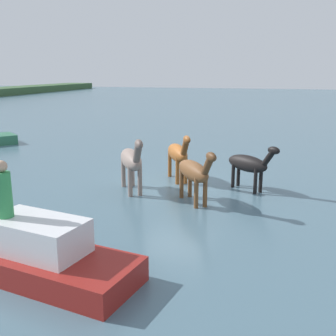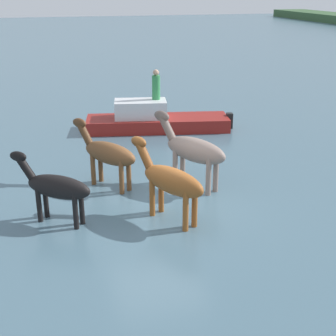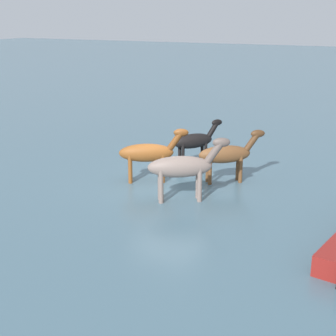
% 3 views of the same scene
% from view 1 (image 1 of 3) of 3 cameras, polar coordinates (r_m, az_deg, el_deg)
% --- Properties ---
extents(ground_plane, '(165.22, 165.22, 0.00)m').
position_cam_1_polar(ground_plane, '(15.03, 1.34, -2.48)').
color(ground_plane, '#476675').
extents(horse_dark_mare, '(1.59, 1.99, 1.73)m').
position_cam_1_polar(horse_dark_mare, '(14.51, 11.30, 0.54)').
color(horse_dark_mare, black).
rests_on(horse_dark_mare, ground_plane).
extents(horse_chestnut_trailing, '(2.13, 1.77, 1.87)m').
position_cam_1_polar(horse_chestnut_trailing, '(12.85, 3.72, -0.53)').
color(horse_chestnut_trailing, brown).
rests_on(horse_chestnut_trailing, ground_plane).
extents(horse_dun_straggler, '(2.34, 1.57, 1.93)m').
position_cam_1_polar(horse_dun_straggler, '(15.48, 1.43, 2.05)').
color(horse_dun_straggler, brown).
rests_on(horse_dun_straggler, ground_plane).
extents(horse_gray_outer, '(2.44, 1.77, 2.06)m').
position_cam_1_polar(horse_gray_outer, '(14.06, -5.15, 1.10)').
color(horse_gray_outer, gray).
rests_on(horse_gray_outer, ground_plane).
extents(boat_motor_center, '(2.56, 5.99, 1.37)m').
position_cam_1_polar(boat_motor_center, '(9.41, -20.21, -11.33)').
color(boat_motor_center, maroon).
rests_on(boat_motor_center, ground_plane).
extents(person_helmsman_aft, '(0.32, 0.32, 1.19)m').
position_cam_1_polar(person_helmsman_aft, '(8.88, -22.07, -3.05)').
color(person_helmsman_aft, '#338C4C').
rests_on(person_helmsman_aft, boat_motor_center).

